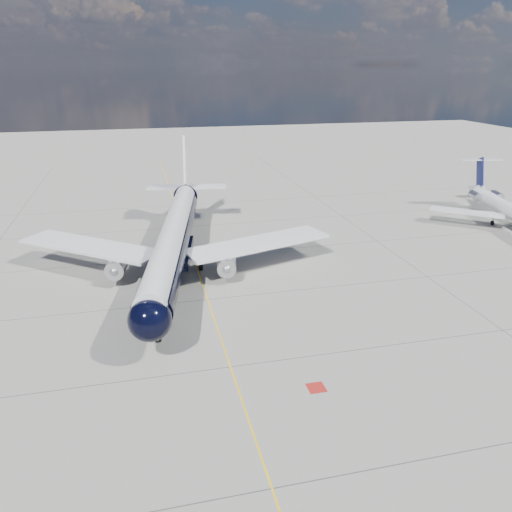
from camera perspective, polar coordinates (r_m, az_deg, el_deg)
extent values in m
plane|color=gray|center=(79.90, -7.63, 1.18)|extent=(320.00, 320.00, 0.00)
cube|color=yellow|center=(75.23, -7.21, -0.07)|extent=(0.16, 160.00, 0.01)
cube|color=maroon|center=(46.20, 6.90, -14.72)|extent=(1.60, 1.60, 0.01)
cylinder|color=black|center=(67.94, -9.44, 1.60)|extent=(11.61, 41.77, 4.17)
sphere|color=black|center=(47.96, -12.04, -7.14)|extent=(4.85, 4.85, 4.17)
cone|color=black|center=(92.40, -7.88, 7.31)|extent=(5.48, 8.31, 4.17)
cylinder|color=silver|center=(67.60, -9.49, 2.43)|extent=(11.10, 43.76, 3.25)
cube|color=black|center=(47.49, -12.13, -6.63)|extent=(2.83, 1.77, 0.60)
cube|color=silver|center=(71.98, -18.42, 1.07)|extent=(19.92, 17.38, 0.35)
cube|color=silver|center=(69.50, 0.22, 1.48)|extent=(21.74, 11.61, 0.35)
cube|color=black|center=(68.46, -9.37, 0.39)|extent=(6.51, 11.62, 1.10)
cylinder|color=#BBBBC3|center=(67.86, -15.51, -0.95)|extent=(3.33, 5.41, 2.46)
cylinder|color=#BBBBC3|center=(66.24, -3.37, -0.73)|extent=(3.33, 5.41, 2.46)
sphere|color=gray|center=(65.78, -15.90, -1.70)|extent=(1.40, 1.40, 1.21)
sphere|color=gray|center=(64.11, -3.37, -1.49)|extent=(1.40, 1.40, 1.21)
cube|color=silver|center=(67.77, -15.54, -0.24)|extent=(0.87, 3.50, 1.21)
cube|color=silver|center=(66.15, -3.39, 0.00)|extent=(0.87, 3.50, 1.21)
cube|color=silver|center=(90.72, -8.08, 10.66)|extent=(1.60, 6.91, 9.36)
cube|color=silver|center=(92.20, -7.91, 7.84)|extent=(14.66, 6.02, 0.24)
cylinder|color=gray|center=(52.82, -11.19, -8.28)|extent=(0.23, 0.23, 2.30)
cylinder|color=black|center=(53.34, -11.35, -9.21)|extent=(0.33, 0.79, 0.77)
cylinder|color=black|center=(53.28, -10.87, -9.21)|extent=(0.33, 0.79, 0.77)
cylinder|color=gray|center=(71.01, -11.98, -0.40)|extent=(0.33, 0.33, 2.08)
cylinder|color=gray|center=(70.26, -6.31, -0.29)|extent=(0.33, 0.33, 2.08)
cylinder|color=black|center=(70.78, -11.99, -1.24)|extent=(0.70, 1.28, 1.21)
cylinder|color=black|center=(71.89, -11.86, -0.88)|extent=(0.70, 1.28, 1.21)
cylinder|color=black|center=(70.02, -6.31, -1.14)|extent=(0.70, 1.28, 1.21)
cylinder|color=black|center=(71.14, -6.26, -0.78)|extent=(0.70, 1.28, 1.21)
cylinder|color=silver|center=(98.28, 26.91, 4.71)|extent=(7.20, 21.80, 2.67)
cone|color=silver|center=(110.61, 23.63, 7.05)|extent=(3.65, 5.39, 2.67)
cube|color=silver|center=(96.24, 22.95, 4.65)|extent=(11.47, 10.38, 0.22)
cylinder|color=#BBBBC3|center=(104.95, 23.78, 6.35)|extent=(2.12, 3.40, 1.48)
cylinder|color=#BBBBC3|center=(106.76, 25.81, 6.26)|extent=(2.12, 3.40, 1.48)
cube|color=silver|center=(105.16, 24.02, 6.34)|extent=(1.30, 1.75, 0.18)
cube|color=silver|center=(106.54, 25.57, 6.27)|extent=(1.30, 1.75, 0.18)
cube|color=#090F44|center=(108.57, 24.23, 8.74)|extent=(1.11, 4.11, 6.05)
cube|color=silver|center=(108.69, 24.29, 10.03)|extent=(8.14, 3.60, 0.16)
cylinder|color=gray|center=(98.75, 25.44, 3.73)|extent=(0.23, 0.23, 1.68)
cylinder|color=black|center=(98.89, 25.40, 3.44)|extent=(0.48, 0.88, 0.83)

